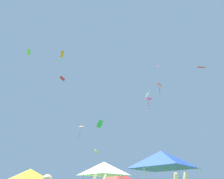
{
  "coord_description": "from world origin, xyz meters",
  "views": [
    {
      "loc": [
        0.18,
        -5.75,
        1.45
      ],
      "look_at": [
        0.1,
        16.13,
        15.38
      ],
      "focal_mm": 25.39,
      "sensor_mm": 36.0,
      "label": 1
    }
  ],
  "objects_px": {
    "kite_red_box": "(63,79)",
    "kite_pink_box": "(160,85)",
    "canopy_tent_white": "(105,168)",
    "kite_green_box": "(100,124)",
    "kite_orange_delta": "(82,127)",
    "kite_lime_box": "(29,52)",
    "kite_orange_box": "(62,54)",
    "kite_yellow_diamond": "(97,152)",
    "kite_magenta_diamond": "(158,66)",
    "kite_red_diamond": "(202,67)",
    "canopy_tent_red": "(118,176)",
    "canopy_tent_blue": "(163,159)",
    "canopy_tent_yellow": "(30,175)",
    "kite_magenta_box": "(149,98)",
    "kite_white_diamond": "(148,95)"
  },
  "relations": [
    {
      "from": "canopy_tent_yellow",
      "to": "canopy_tent_blue",
      "type": "xyz_separation_m",
      "value": [
        11.01,
        -4.51,
        0.59
      ]
    },
    {
      "from": "canopy_tent_red",
      "to": "kite_yellow_diamond",
      "type": "distance_m",
      "value": 14.28
    },
    {
      "from": "kite_magenta_box",
      "to": "kite_yellow_diamond",
      "type": "distance_m",
      "value": 16.01
    },
    {
      "from": "kite_yellow_diamond",
      "to": "kite_magenta_diamond",
      "type": "bearing_deg",
      "value": -25.51
    },
    {
      "from": "kite_red_box",
      "to": "kite_lime_box",
      "type": "bearing_deg",
      "value": -102.78
    },
    {
      "from": "canopy_tent_red",
      "to": "kite_red_diamond",
      "type": "distance_m",
      "value": 26.4
    },
    {
      "from": "kite_red_box",
      "to": "kite_orange_delta",
      "type": "bearing_deg",
      "value": -36.6
    },
    {
      "from": "canopy_tent_red",
      "to": "kite_orange_box",
      "type": "bearing_deg",
      "value": 155.3
    },
    {
      "from": "canopy_tent_white",
      "to": "kite_green_box",
      "type": "bearing_deg",
      "value": 98.57
    },
    {
      "from": "kite_magenta_box",
      "to": "kite_red_diamond",
      "type": "height_order",
      "value": "kite_red_diamond"
    },
    {
      "from": "canopy_tent_yellow",
      "to": "canopy_tent_white",
      "type": "xyz_separation_m",
      "value": [
        6.83,
        -0.68,
        0.43
      ]
    },
    {
      "from": "kite_lime_box",
      "to": "kite_orange_box",
      "type": "relative_size",
      "value": 0.33
    },
    {
      "from": "kite_lime_box",
      "to": "kite_orange_box",
      "type": "xyz_separation_m",
      "value": [
        4.49,
        4.05,
        3.46
      ]
    },
    {
      "from": "canopy_tent_yellow",
      "to": "kite_green_box",
      "type": "height_order",
      "value": "kite_green_box"
    },
    {
      "from": "kite_red_box",
      "to": "kite_orange_box",
      "type": "bearing_deg",
      "value": -76.69
    },
    {
      "from": "kite_red_box",
      "to": "kite_pink_box",
      "type": "relative_size",
      "value": 0.58
    },
    {
      "from": "kite_magenta_box",
      "to": "kite_yellow_diamond",
      "type": "relative_size",
      "value": 0.62
    },
    {
      "from": "kite_lime_box",
      "to": "kite_green_box",
      "type": "relative_size",
      "value": 0.84
    },
    {
      "from": "kite_orange_delta",
      "to": "kite_yellow_diamond",
      "type": "height_order",
      "value": "kite_orange_delta"
    },
    {
      "from": "kite_orange_delta",
      "to": "kite_green_box",
      "type": "relative_size",
      "value": 1.81
    },
    {
      "from": "canopy_tent_blue",
      "to": "kite_magenta_diamond",
      "type": "relative_size",
      "value": 3.09
    },
    {
      "from": "kite_magenta_diamond",
      "to": "canopy_tent_yellow",
      "type": "bearing_deg",
      "value": -150.11
    },
    {
      "from": "canopy_tent_white",
      "to": "kite_red_diamond",
      "type": "relative_size",
      "value": 2.2
    },
    {
      "from": "kite_white_diamond",
      "to": "kite_red_diamond",
      "type": "distance_m",
      "value": 20.21
    },
    {
      "from": "kite_pink_box",
      "to": "kite_red_diamond",
      "type": "height_order",
      "value": "kite_red_diamond"
    },
    {
      "from": "canopy_tent_white",
      "to": "kite_green_box",
      "type": "relative_size",
      "value": 2.82
    },
    {
      "from": "kite_pink_box",
      "to": "kite_magenta_diamond",
      "type": "bearing_deg",
      "value": -11.38
    },
    {
      "from": "kite_magenta_diamond",
      "to": "kite_red_diamond",
      "type": "relative_size",
      "value": 0.75
    },
    {
      "from": "kite_white_diamond",
      "to": "kite_lime_box",
      "type": "relative_size",
      "value": 1.9
    },
    {
      "from": "kite_green_box",
      "to": "kite_yellow_diamond",
      "type": "height_order",
      "value": "kite_green_box"
    },
    {
      "from": "kite_orange_delta",
      "to": "kite_red_box",
      "type": "bearing_deg",
      "value": 143.4
    },
    {
      "from": "kite_red_box",
      "to": "kite_yellow_diamond",
      "type": "relative_size",
      "value": 0.69
    },
    {
      "from": "kite_pink_box",
      "to": "kite_yellow_diamond",
      "type": "distance_m",
      "value": 18.07
    },
    {
      "from": "kite_red_diamond",
      "to": "kite_magenta_diamond",
      "type": "bearing_deg",
      "value": 164.65
    },
    {
      "from": "canopy_tent_blue",
      "to": "kite_white_diamond",
      "type": "height_order",
      "value": "kite_white_diamond"
    },
    {
      "from": "kite_magenta_diamond",
      "to": "kite_red_box",
      "type": "relative_size",
      "value": 0.86
    },
    {
      "from": "canopy_tent_blue",
      "to": "kite_green_box",
      "type": "bearing_deg",
      "value": 114.98
    },
    {
      "from": "kite_magenta_diamond",
      "to": "kite_lime_box",
      "type": "height_order",
      "value": "kite_magenta_diamond"
    },
    {
      "from": "canopy_tent_yellow",
      "to": "kite_magenta_diamond",
      "type": "bearing_deg",
      "value": 29.89
    },
    {
      "from": "kite_magenta_box",
      "to": "kite_red_diamond",
      "type": "xyz_separation_m",
      "value": [
        9.49,
        -7.13,
        3.24
      ]
    },
    {
      "from": "kite_white_diamond",
      "to": "kite_red_diamond",
      "type": "bearing_deg",
      "value": 32.42
    },
    {
      "from": "kite_magenta_box",
      "to": "kite_green_box",
      "type": "height_order",
      "value": "kite_magenta_box"
    },
    {
      "from": "kite_magenta_box",
      "to": "kite_white_diamond",
      "type": "bearing_deg",
      "value": -105.38
    },
    {
      "from": "kite_red_box",
      "to": "kite_pink_box",
      "type": "bearing_deg",
      "value": -15.69
    },
    {
      "from": "kite_magenta_box",
      "to": "kite_orange_box",
      "type": "height_order",
      "value": "kite_orange_box"
    },
    {
      "from": "kite_red_diamond",
      "to": "kite_green_box",
      "type": "bearing_deg",
      "value": -177.3
    },
    {
      "from": "kite_red_box",
      "to": "kite_lime_box",
      "type": "relative_size",
      "value": 1.32
    },
    {
      "from": "canopy_tent_white",
      "to": "kite_green_box",
      "type": "distance_m",
      "value": 10.34
    },
    {
      "from": "canopy_tent_blue",
      "to": "kite_green_box",
      "type": "relative_size",
      "value": 2.97
    },
    {
      "from": "kite_magenta_diamond",
      "to": "canopy_tent_white",
      "type": "bearing_deg",
      "value": -134.75
    }
  ]
}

